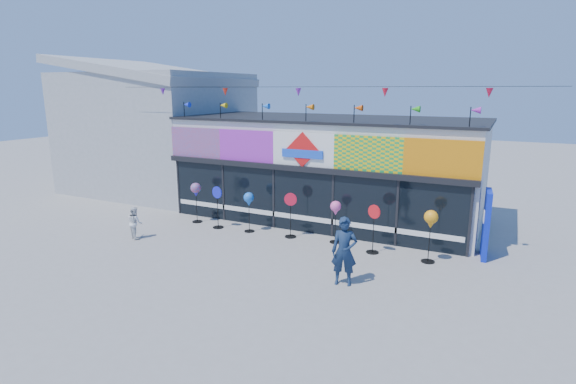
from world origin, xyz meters
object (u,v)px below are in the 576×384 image
Objects in this scene: spinner_3 at (291,214)px; spinner_4 at (336,209)px; spinner_6 at (431,221)px; adult_man at (344,251)px; child at (135,223)px; spinner_0 at (196,191)px; spinner_5 at (374,228)px; spinner_1 at (218,206)px; blue_sign at (486,224)px; spinner_2 at (249,200)px.

spinner_3 reaches higher than spinner_4.
spinner_6 is 3.27m from adult_man.
adult_man reaches higher than child.
spinner_4 is (1.64, 0.17, 0.33)m from spinner_3.
spinner_0 is 1.39× the size of child.
spinner_5 is (3.10, -0.23, -0.01)m from spinner_3.
child is (-9.79, -2.31, -0.75)m from spinner_6.
spinner_6 reaches higher than spinner_1.
spinner_0 is 1.00× the size of spinner_5.
blue_sign is 10.61m from spinner_0.
adult_man is (1.42, -3.13, -0.24)m from spinner_4.
spinner_0 is 9.07m from spinner_6.
spinner_1 is 0.98× the size of spinner_6.
spinner_2 is at bearing -176.15° from spinner_3.
spinner_0 is at bearing -178.52° from spinner_4.
spinner_0 is 0.98× the size of spinner_3.
adult_man is (-0.04, -2.72, 0.09)m from spinner_5.
spinner_2 is 4.13m from child.
spinner_2 is (1.33, 0.12, 0.35)m from spinner_1.
blue_sign is 9.45m from spinner_1.
spinner_6 reaches higher than spinner_5.
spinner_5 is 0.98× the size of spinner_6.
spinner_2 reaches higher than child.
blue_sign reaches higher than spinner_5.
child is (-3.25, -2.46, -0.63)m from spinner_2.
blue_sign reaches higher than spinner_1.
adult_man reaches higher than spinner_2.
spinner_2 is 1.30× the size of child.
spinner_1 is at bearing -175.05° from spinner_4.
spinner_6 reaches higher than child.
blue_sign reaches higher than adult_man.
spinner_2 is at bearing -175.11° from spinner_4.
spinner_1 is at bearing 141.95° from adult_man.
spinner_3 is 1.01× the size of spinner_5.
blue_sign is 3.49m from spinner_5.
spinner_4 is at bearing 172.40° from spinner_6.
spinner_1 is 1.08× the size of spinner_2.
spinner_5 is at bearing 75.39° from adult_man.
spinner_2 is 5.53m from adult_man.
blue_sign is at bearing 7.73° from spinner_2.
blue_sign reaches higher than child.
spinner_6 is at bearing -7.60° from spinner_4.
spinner_0 is 2.53m from spinner_2.
spinner_5 reaches higher than spinner_4.
spinner_2 is 1.01× the size of spinner_4.
spinner_4 is at bearing 4.89° from spinner_2.
child is at bearing -166.70° from spinner_6.
spinner_1 is 6.10m from spinner_5.
spinner_3 is 1.10× the size of spinner_4.
adult_man is at bearing -123.71° from spinner_6.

